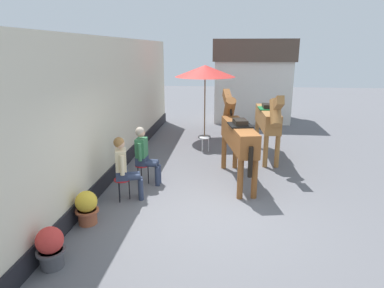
% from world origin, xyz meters
% --- Properties ---
extents(ground_plane, '(40.00, 40.00, 0.00)m').
position_xyz_m(ground_plane, '(0.00, 3.00, 0.00)').
color(ground_plane, slate).
extents(pub_facade_wall, '(0.34, 14.00, 3.40)m').
position_xyz_m(pub_facade_wall, '(-2.55, 1.50, 1.54)').
color(pub_facade_wall, beige).
rests_on(pub_facade_wall, ground_plane).
extents(distant_cottage, '(3.40, 2.60, 3.50)m').
position_xyz_m(distant_cottage, '(1.40, 9.35, 1.80)').
color(distant_cottage, silver).
rests_on(distant_cottage, ground_plane).
extents(seated_visitor_near, '(0.61, 0.48, 1.39)m').
position_xyz_m(seated_visitor_near, '(-1.74, 0.37, 0.78)').
color(seated_visitor_near, red).
rests_on(seated_visitor_near, ground_plane).
extents(seated_visitor_far, '(0.61, 0.49, 1.39)m').
position_xyz_m(seated_visitor_far, '(-1.54, 1.30, 0.78)').
color(seated_visitor_far, red).
rests_on(seated_visitor_far, ground_plane).
extents(saddled_horse_near, '(0.87, 2.97, 2.06)m').
position_xyz_m(saddled_horse_near, '(0.63, 1.80, 1.16)').
color(saddled_horse_near, brown).
rests_on(saddled_horse_near, ground_plane).
extents(saddled_horse_far, '(0.54, 3.00, 2.06)m').
position_xyz_m(saddled_horse_far, '(1.55, 3.67, 1.16)').
color(saddled_horse_far, '#9E6B38').
rests_on(saddled_horse_far, ground_plane).
extents(flower_planter_near, '(0.43, 0.43, 0.64)m').
position_xyz_m(flower_planter_near, '(-2.15, -2.01, 0.33)').
color(flower_planter_near, '#4C4C51').
rests_on(flower_planter_near, ground_plane).
extents(flower_planter_middle, '(0.43, 0.43, 0.64)m').
position_xyz_m(flower_planter_middle, '(-2.14, -0.71, 0.33)').
color(flower_planter_middle, '#A85638').
rests_on(flower_planter_middle, ground_plane).
extents(cafe_parasol, '(2.10, 2.10, 2.58)m').
position_xyz_m(cafe_parasol, '(-0.44, 5.78, 2.36)').
color(cafe_parasol, black).
rests_on(cafe_parasol, ground_plane).
extents(spare_stool_white, '(0.32, 0.32, 0.46)m').
position_xyz_m(spare_stool_white, '(-0.32, 4.09, 0.40)').
color(spare_stool_white, white).
rests_on(spare_stool_white, ground_plane).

